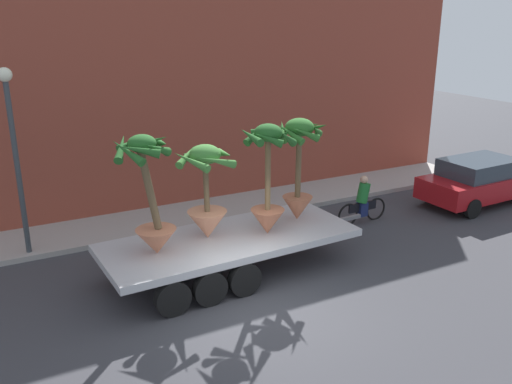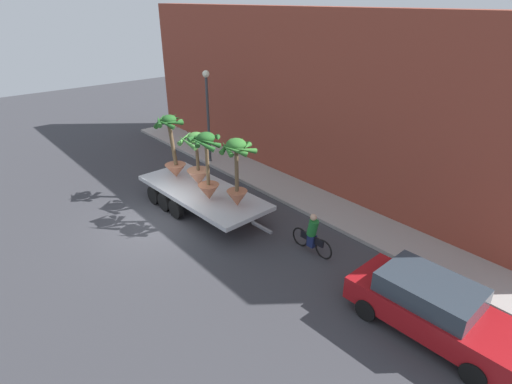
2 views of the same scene
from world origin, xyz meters
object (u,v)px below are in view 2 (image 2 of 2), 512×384
cyclist (312,235)px  flatbed_trailer (199,192)px  potted_palm_middle (237,170)px  potted_palm_extra (208,168)px  parked_car (432,307)px  potted_palm_rear (197,162)px  street_lamp (208,105)px  potted_palm_front (173,149)px

cyclist → flatbed_trailer: bearing=-166.8°
flatbed_trailer → potted_palm_middle: 2.91m
potted_palm_extra → parked_car: (8.88, 1.08, -1.51)m
cyclist → parked_car: parked_car is taller
potted_palm_rear → street_lamp: bearing=140.3°
flatbed_trailer → potted_palm_rear: potted_palm_rear is taller
potted_palm_extra → street_lamp: bearing=145.5°
potted_palm_front → parked_car: size_ratio=0.61×
flatbed_trailer → parked_car: 10.08m
potted_palm_extra → parked_car: potted_palm_extra is taller
cyclist → parked_car: (4.70, -0.43, 0.16)m
cyclist → parked_car: bearing=-5.2°
cyclist → potted_palm_rear: bearing=-169.3°
street_lamp → parked_car: bearing=-10.2°
potted_palm_extra → potted_palm_middle: bearing=23.0°
potted_palm_extra → parked_car: size_ratio=0.60×
potted_palm_front → cyclist: potted_palm_front is taller
potted_palm_rear → potted_palm_front: 1.51m
potted_palm_middle → potted_palm_extra: (-1.19, -0.50, -0.13)m
cyclist → street_lamp: (-9.45, 2.12, 2.56)m
cyclist → potted_palm_front: bearing=-169.1°
potted_palm_front → potted_palm_extra: bearing=-2.6°
parked_car → street_lamp: 14.58m
potted_palm_middle → street_lamp: street_lamp is taller
cyclist → parked_car: 4.72m
potted_palm_front → potted_palm_extra: (2.90, -0.13, 0.08)m
street_lamp → flatbed_trailer: bearing=-39.4°
flatbed_trailer → cyclist: cyclist is taller
potted_palm_front → parked_car: potted_palm_front is taller
potted_palm_front → parked_car: bearing=4.6°
potted_palm_front → potted_palm_rear: bearing=11.8°
potted_palm_rear → potted_palm_extra: potted_palm_extra is taller
parked_car → street_lamp: size_ratio=0.95×
parked_car → potted_palm_front: bearing=-175.4°
potted_palm_rear → parked_car: bearing=3.5°
parked_car → potted_palm_middle: bearing=-175.7°
parked_car → street_lamp: bearing=169.8°
potted_palm_front → potted_palm_extra: potted_palm_front is taller
potted_palm_middle → cyclist: potted_palm_middle is taller
cyclist → potted_palm_middle: bearing=-161.6°
potted_palm_rear → potted_palm_extra: size_ratio=0.84×
flatbed_trailer → potted_palm_front: (-1.73, -0.11, 1.48)m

